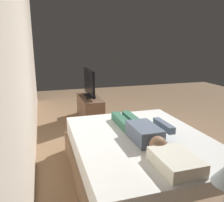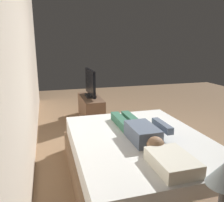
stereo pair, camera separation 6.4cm
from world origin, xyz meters
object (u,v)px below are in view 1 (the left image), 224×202
at_px(bed, 141,158).
at_px(tv_stand, 90,108).
at_px(pillow, 175,161).
at_px(tv, 89,84).
at_px(remote, 164,128).
at_px(person, 141,130).

bearing_deg(bed, tv_stand, 3.19).
bearing_deg(pillow, bed, 0.00).
xyz_separation_m(tv_stand, tv, (-0.00, 0.00, 0.53)).
bearing_deg(tv_stand, pillow, -177.55).
bearing_deg(bed, tv, 3.19).
bearing_deg(pillow, tv_stand, 2.45).
bearing_deg(tv_stand, tv, 180.00).
xyz_separation_m(pillow, tv_stand, (3.14, 0.13, -0.35)).
height_order(pillow, remote, pillow).
xyz_separation_m(pillow, tv, (3.14, 0.13, 0.18)).
height_order(person, tv_stand, person).
xyz_separation_m(person, tv, (2.39, 0.13, 0.16)).
distance_m(person, tv, 2.39).
xyz_separation_m(bed, tv_stand, (2.41, 0.13, -0.01)).
distance_m(remote, tv, 2.31).
bearing_deg(tv_stand, remote, -166.50).
height_order(person, tv, tv).
xyz_separation_m(bed, person, (0.03, 0.00, 0.36)).
distance_m(bed, pillow, 0.80).
height_order(pillow, tv, tv).
bearing_deg(remote, tv_stand, 13.50).
bearing_deg(person, tv, 3.16).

